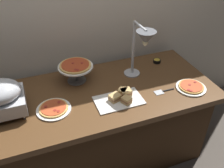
% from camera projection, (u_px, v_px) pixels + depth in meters
% --- Properties ---
extents(ground_plane, '(8.00, 8.00, 0.00)m').
position_uv_depth(ground_plane, '(101.00, 154.00, 2.43)').
color(ground_plane, '#4C443D').
extents(back_wall, '(4.40, 0.04, 2.40)m').
position_uv_depth(back_wall, '(79.00, 18.00, 2.12)').
color(back_wall, beige).
rests_on(back_wall, ground_plane).
extents(buffet_table, '(1.90, 0.84, 0.76)m').
position_uv_depth(buffet_table, '(100.00, 126.00, 2.21)').
color(buffet_table, brown).
rests_on(buffet_table, ground_plane).
extents(heat_lamp, '(0.15, 0.34, 0.49)m').
position_uv_depth(heat_lamp, '(143.00, 42.00, 1.87)').
color(heat_lamp, '#B7BABF').
rests_on(heat_lamp, buffet_table).
extents(pizza_plate_front, '(0.25, 0.25, 0.03)m').
position_uv_depth(pizza_plate_front, '(54.00, 109.00, 1.81)').
color(pizza_plate_front, white).
rests_on(pizza_plate_front, buffet_table).
extents(pizza_plate_center, '(0.24, 0.24, 0.03)m').
position_uv_depth(pizza_plate_center, '(191.00, 87.00, 2.03)').
color(pizza_plate_center, white).
rests_on(pizza_plate_center, buffet_table).
extents(pizza_plate_raised_stand, '(0.29, 0.29, 0.16)m').
position_uv_depth(pizza_plate_raised_stand, '(76.00, 67.00, 2.05)').
color(pizza_plate_raised_stand, '#595B60').
rests_on(pizza_plate_raised_stand, buffet_table).
extents(sandwich_platter, '(0.36, 0.22, 0.06)m').
position_uv_depth(sandwich_platter, '(121.00, 97.00, 1.90)').
color(sandwich_platter, white).
rests_on(sandwich_platter, buffet_table).
extents(sauce_cup_near, '(0.07, 0.07, 0.03)m').
position_uv_depth(sauce_cup_near, '(157.00, 61.00, 2.36)').
color(sauce_cup_near, black).
rests_on(sauce_cup_near, buffet_table).
extents(serving_spatula, '(0.17, 0.06, 0.01)m').
position_uv_depth(serving_spatula, '(163.00, 91.00, 2.00)').
color(serving_spatula, '#B7BABF').
rests_on(serving_spatula, buffet_table).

